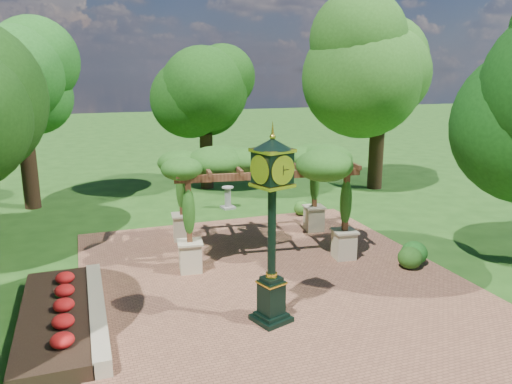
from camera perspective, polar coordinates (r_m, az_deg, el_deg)
name	(u,v)px	position (r m, az deg, el deg)	size (l,w,h in m)	color
ground	(289,299)	(12.89, 3.80, -12.08)	(120.00, 120.00, 0.00)	#1E4714
brick_plaza	(275,283)	(13.72, 2.13, -10.30)	(10.00, 12.00, 0.04)	brown
border_wall	(97,311)	(12.38, -17.69, -12.87)	(0.35, 5.00, 0.40)	#C6B793
flower_bed	(56,318)	(12.41, -21.94, -13.26)	(1.50, 5.00, 0.36)	red
pedestal_clock	(272,215)	(10.83, 1.85, -2.60)	(1.07, 1.07, 4.28)	black
pergola	(259,164)	(15.42, 0.37, 3.21)	(5.76, 4.01, 3.39)	beige
sundial	(228,199)	(20.74, -3.24, -0.80)	(0.58, 0.58, 0.93)	gray
shrub_front	(410,258)	(15.15, 17.19, -7.19)	(0.70, 0.70, 0.63)	#224F16
shrub_mid	(414,253)	(15.48, 17.62, -6.65)	(0.77, 0.77, 0.69)	#1B5718
shrub_back	(302,208)	(19.74, 5.23, -1.85)	(0.62, 0.62, 0.56)	#2F651D
tree_west_far	(20,87)	(22.21, -25.35, 10.75)	(3.53, 3.53, 7.23)	#301E12
tree_north	(205,90)	(23.93, -5.86, 11.48)	(3.82, 3.82, 6.84)	#2F2113
tree_east_far	(381,63)	(24.45, 14.13, 14.14)	(4.98, 4.98, 8.64)	black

